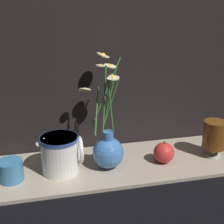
{
  "coord_description": "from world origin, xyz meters",
  "views": [
    {
      "loc": [
        -0.22,
        -0.94,
        0.56
      ],
      "look_at": [
        -0.01,
        0.0,
        0.21
      ],
      "focal_mm": 50.0,
      "sensor_mm": 36.0,
      "label": 1
    }
  ],
  "objects_px": {
    "ceramic_pitcher": "(61,153)",
    "orange_fruit": "(164,153)",
    "yellow_mug": "(10,171)",
    "vase_with_flowers": "(108,148)",
    "tea_glass": "(215,135)"
  },
  "relations": [
    {
      "from": "ceramic_pitcher",
      "to": "orange_fruit",
      "type": "height_order",
      "value": "ceramic_pitcher"
    },
    {
      "from": "ceramic_pitcher",
      "to": "tea_glass",
      "type": "relative_size",
      "value": 1.11
    },
    {
      "from": "vase_with_flowers",
      "to": "yellow_mug",
      "type": "height_order",
      "value": "vase_with_flowers"
    },
    {
      "from": "vase_with_flowers",
      "to": "yellow_mug",
      "type": "distance_m",
      "value": 0.32
    },
    {
      "from": "vase_with_flowers",
      "to": "tea_glass",
      "type": "distance_m",
      "value": 0.39
    },
    {
      "from": "ceramic_pitcher",
      "to": "tea_glass",
      "type": "distance_m",
      "value": 0.55
    },
    {
      "from": "vase_with_flowers",
      "to": "yellow_mug",
      "type": "relative_size",
      "value": 4.27
    },
    {
      "from": "vase_with_flowers",
      "to": "ceramic_pitcher",
      "type": "height_order",
      "value": "vase_with_flowers"
    },
    {
      "from": "vase_with_flowers",
      "to": "yellow_mug",
      "type": "bearing_deg",
      "value": -177.57
    },
    {
      "from": "vase_with_flowers",
      "to": "yellow_mug",
      "type": "xyz_separation_m",
      "value": [
        -0.32,
        -0.01,
        -0.04
      ]
    },
    {
      "from": "vase_with_flowers",
      "to": "orange_fruit",
      "type": "bearing_deg",
      "value": -3.59
    },
    {
      "from": "ceramic_pitcher",
      "to": "orange_fruit",
      "type": "bearing_deg",
      "value": -2.93
    },
    {
      "from": "yellow_mug",
      "to": "ceramic_pitcher",
      "type": "bearing_deg",
      "value": 6.82
    },
    {
      "from": "vase_with_flowers",
      "to": "tea_glass",
      "type": "xyz_separation_m",
      "value": [
        0.39,
        -0.01,
        0.01
      ]
    },
    {
      "from": "yellow_mug",
      "to": "tea_glass",
      "type": "height_order",
      "value": "tea_glass"
    }
  ]
}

